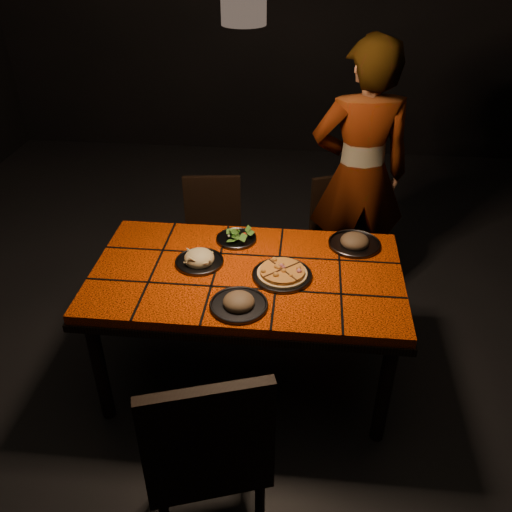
# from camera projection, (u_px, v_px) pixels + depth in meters

# --- Properties ---
(room_shell) EXTENTS (6.04, 7.04, 3.08)m
(room_shell) POSITION_uv_depth(u_px,v_px,m) (245.00, 131.00, 2.39)
(room_shell) COLOR black
(room_shell) RESTS_ON ground
(dining_table) EXTENTS (1.62, 0.92, 0.75)m
(dining_table) POSITION_uv_depth(u_px,v_px,m) (247.00, 283.00, 2.84)
(dining_table) COLOR #DF3E07
(dining_table) RESTS_ON ground
(chair_near) EXTENTS (0.59, 0.59, 1.03)m
(chair_near) POSITION_uv_depth(u_px,v_px,m) (207.00, 449.00, 2.07)
(chair_near) COLOR black
(chair_near) RESTS_ON ground
(chair_far_left) EXTENTS (0.43, 0.43, 0.84)m
(chair_far_left) POSITION_uv_depth(u_px,v_px,m) (213.00, 231.00, 3.66)
(chair_far_left) COLOR black
(chair_far_left) RESTS_ON ground
(chair_far_right) EXTENTS (0.49, 0.49, 0.82)m
(chair_far_right) POSITION_uv_depth(u_px,v_px,m) (340.00, 228.00, 3.73)
(chair_far_right) COLOR black
(chair_far_right) RESTS_ON ground
(diner) EXTENTS (0.69, 0.51, 1.75)m
(diner) POSITION_uv_depth(u_px,v_px,m) (359.00, 176.00, 3.47)
(diner) COLOR brown
(diner) RESTS_ON ground
(pendant_lamp) EXTENTS (0.18, 0.18, 1.06)m
(pendant_lamp) POSITION_uv_depth(u_px,v_px,m) (244.00, 3.00, 2.10)
(pendant_lamp) COLOR black
(pendant_lamp) RESTS_ON room_shell
(plate_pizza) EXTENTS (0.36, 0.36, 0.04)m
(plate_pizza) POSITION_uv_depth(u_px,v_px,m) (282.00, 274.00, 2.75)
(plate_pizza) COLOR #35353A
(plate_pizza) RESTS_ON dining_table
(plate_pasta) EXTENTS (0.26, 0.26, 0.08)m
(plate_pasta) POSITION_uv_depth(u_px,v_px,m) (199.00, 260.00, 2.85)
(plate_pasta) COLOR #35353A
(plate_pasta) RESTS_ON dining_table
(plate_salad) EXTENTS (0.23, 0.23, 0.07)m
(plate_salad) POSITION_uv_depth(u_px,v_px,m) (236.00, 236.00, 3.04)
(plate_salad) COLOR #35353A
(plate_salad) RESTS_ON dining_table
(plate_mushroom_a) EXTENTS (0.28, 0.28, 0.09)m
(plate_mushroom_a) POSITION_uv_depth(u_px,v_px,m) (239.00, 302.00, 2.54)
(plate_mushroom_a) COLOR #35353A
(plate_mushroom_a) RESTS_ON dining_table
(plate_mushroom_b) EXTENTS (0.29, 0.29, 0.09)m
(plate_mushroom_b) POSITION_uv_depth(u_px,v_px,m) (355.00, 241.00, 2.99)
(plate_mushroom_b) COLOR #35353A
(plate_mushroom_b) RESTS_ON dining_table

